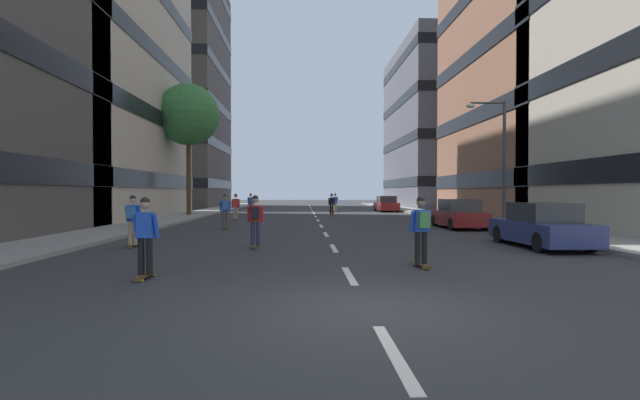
{
  "coord_description": "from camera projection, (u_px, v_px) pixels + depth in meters",
  "views": [
    {
      "loc": [
        -1.07,
        -7.2,
        1.88
      ],
      "look_at": [
        0.0,
        19.59,
        1.42
      ],
      "focal_mm": 25.6,
      "sensor_mm": 36.0,
      "label": 1
    }
  ],
  "objects": [
    {
      "name": "building_right_mid",
      "position": [
        581.0,
        62.0,
        33.6
      ],
      "size": [
        16.51,
        17.0,
        22.86
      ],
      "color": "#9E6B51",
      "rests_on": "ground_plane"
    },
    {
      "name": "skater_4",
      "position": [
        251.0,
        202.0,
        38.89
      ],
      "size": [
        0.54,
        0.91,
        1.78
      ],
      "color": "brown",
      "rests_on": "ground_plane"
    },
    {
      "name": "sidewalk_left",
      "position": [
        191.0,
        215.0,
        35.88
      ],
      "size": [
        3.05,
        70.97,
        0.14
      ],
      "primitive_type": "cube",
      "color": "gray",
      "rests_on": "ground_plane"
    },
    {
      "name": "skater_8",
      "position": [
        145.0,
        234.0,
        9.86
      ],
      "size": [
        0.55,
        0.91,
        1.78
      ],
      "color": "brown",
      "rests_on": "ground_plane"
    },
    {
      "name": "skater_2",
      "position": [
        332.0,
        203.0,
        36.46
      ],
      "size": [
        0.56,
        0.92,
        1.78
      ],
      "color": "brown",
      "rests_on": "ground_plane"
    },
    {
      "name": "skater_3",
      "position": [
        133.0,
        218.0,
        15.5
      ],
      "size": [
        0.54,
        0.91,
        1.78
      ],
      "color": "brown",
      "rests_on": "ground_plane"
    },
    {
      "name": "street_tree_near",
      "position": [
        188.0,
        115.0,
        35.21
      ],
      "size": [
        4.74,
        4.74,
        10.1
      ],
      "color": "#4C3823",
      "rests_on": "sidewalk_left"
    },
    {
      "name": "parked_car_far",
      "position": [
        541.0,
        227.0,
        15.56
      ],
      "size": [
        1.82,
        4.4,
        1.52
      ],
      "color": "navy",
      "rests_on": "ground_plane"
    },
    {
      "name": "skater_5",
      "position": [
        255.0,
        218.0,
        15.27
      ],
      "size": [
        0.54,
        0.91,
        1.78
      ],
      "color": "brown",
      "rests_on": "ground_plane"
    },
    {
      "name": "building_right_far",
      "position": [
        461.0,
        127.0,
        59.14
      ],
      "size": [
        16.51,
        20.48,
        20.43
      ],
      "color": "slate",
      "rests_on": "ground_plane"
    },
    {
      "name": "ground_plane",
      "position": [
        317.0,
        218.0,
        33.05
      ],
      "size": [
        154.84,
        154.84,
        0.0
      ],
      "primitive_type": "plane",
      "color": "#333335"
    },
    {
      "name": "streetlamp_right",
      "position": [
        497.0,
        149.0,
        23.83
      ],
      "size": [
        2.13,
        0.3,
        6.5
      ],
      "color": "#3F3F44",
      "rests_on": "sidewalk_right"
    },
    {
      "name": "skater_0",
      "position": [
        335.0,
        202.0,
        42.65
      ],
      "size": [
        0.57,
        0.92,
        1.78
      ],
      "color": "brown",
      "rests_on": "ground_plane"
    },
    {
      "name": "skater_6",
      "position": [
        421.0,
        227.0,
        11.35
      ],
      "size": [
        0.56,
        0.92,
        1.78
      ],
      "color": "brown",
      "rests_on": "ground_plane"
    },
    {
      "name": "sidewalk_right",
      "position": [
        437.0,
        215.0,
        36.66
      ],
      "size": [
        3.05,
        70.97,
        0.14
      ],
      "primitive_type": "cube",
      "color": "gray",
      "rests_on": "ground_plane"
    },
    {
      "name": "skater_1",
      "position": [
        236.0,
        206.0,
        30.28
      ],
      "size": [
        0.57,
        0.92,
        1.78
      ],
      "color": "brown",
      "rests_on": "ground_plane"
    },
    {
      "name": "parked_car_mid",
      "position": [
        386.0,
        204.0,
        44.12
      ],
      "size": [
        1.82,
        4.4,
        1.52
      ],
      "color": "maroon",
      "rests_on": "ground_plane"
    },
    {
      "name": "skater_7",
      "position": [
        225.0,
        209.0,
        23.13
      ],
      "size": [
        0.56,
        0.92,
        1.78
      ],
      "color": "brown",
      "rests_on": "ground_plane"
    },
    {
      "name": "lane_markings",
      "position": [
        316.0,
        216.0,
        35.24
      ],
      "size": [
        0.16,
        62.2,
        0.01
      ],
      "color": "silver",
      "rests_on": "ground_plane"
    },
    {
      "name": "building_left_far",
      "position": [
        155.0,
        91.0,
        57.51
      ],
      "size": [
        16.51,
        16.76,
        29.08
      ],
      "color": "#4C4744",
      "rests_on": "ground_plane"
    },
    {
      "name": "parked_car_near",
      "position": [
        458.0,
        215.0,
        23.8
      ],
      "size": [
        1.82,
        4.4,
        1.52
      ],
      "color": "maroon",
      "rests_on": "ground_plane"
    }
  ]
}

